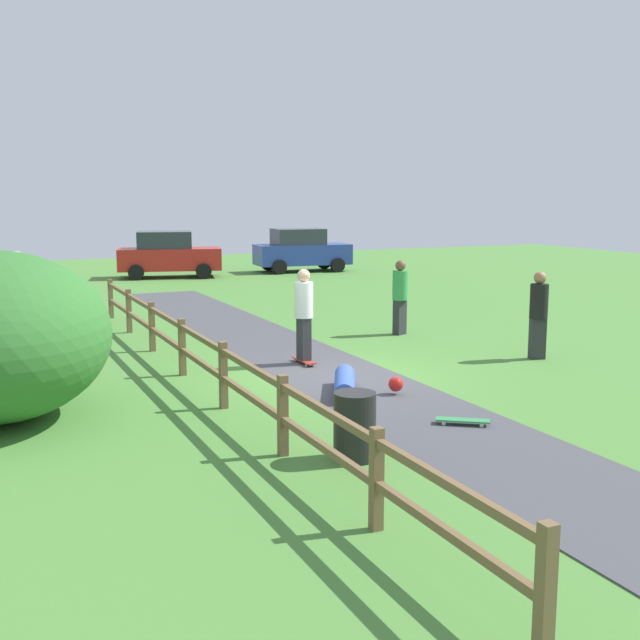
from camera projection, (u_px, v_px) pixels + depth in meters
ground_plane at (333, 376)px, 14.97m from camera, size 60.00×60.00×0.00m
asphalt_path at (333, 376)px, 14.97m from camera, size 2.40×28.00×0.02m
wooden_fence at (201, 353)px, 13.79m from camera, size 0.12×18.12×1.10m
trash_bin at (355, 426)px, 10.23m from camera, size 0.56×0.56×0.90m
skater_riding at (304, 311)px, 15.81m from camera, size 0.38×0.80×1.94m
skater_fallen at (349, 384)px, 13.55m from camera, size 1.43×1.53×0.36m
skateboard_loose at (463, 420)px, 11.75m from camera, size 0.77×0.63×0.08m
bystander_green at (400, 293)px, 19.27m from camera, size 0.50×0.50×1.84m
bystander_black at (539, 311)px, 16.40m from camera, size 0.48×0.48×1.85m
parked_car_blue at (301, 250)px, 35.00m from camera, size 4.33×2.28×1.92m
parked_car_red at (168, 254)px, 32.52m from camera, size 4.49×2.74×1.92m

